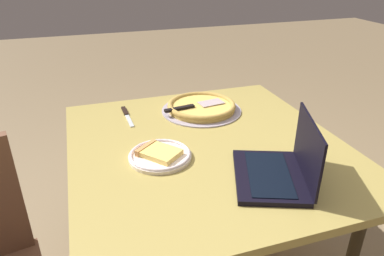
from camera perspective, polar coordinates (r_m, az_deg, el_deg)
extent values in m
cube|color=#A69148|center=(1.45, 2.42, -3.10)|extent=(1.15, 1.08, 0.03)
cylinder|color=#2D2516|center=(2.13, 9.14, -4.35)|extent=(0.05, 0.05, 0.69)
cylinder|color=#2D2516|center=(1.94, -14.54, -8.31)|extent=(0.05, 0.05, 0.69)
cube|color=black|center=(1.26, 12.13, -7.51)|extent=(0.38, 0.33, 0.02)
cube|color=black|center=(1.25, 12.18, -7.11)|extent=(0.31, 0.23, 0.00)
cube|color=black|center=(1.23, 18.06, -3.20)|extent=(0.30, 0.12, 0.20)
cube|color=#33568F|center=(1.23, 17.96, -3.20)|extent=(0.26, 0.10, 0.18)
cylinder|color=white|center=(1.35, -5.12, -4.55)|extent=(0.24, 0.24, 0.01)
torus|color=silver|center=(1.35, -5.14, -4.19)|extent=(0.23, 0.23, 0.01)
cube|color=#EFC861|center=(1.34, -5.15, -3.93)|extent=(0.18, 0.17, 0.02)
cube|color=tan|center=(1.38, -7.40, -3.16)|extent=(0.09, 0.10, 0.03)
cylinder|color=#A398A8|center=(1.74, 1.51, 2.86)|extent=(0.39, 0.39, 0.01)
cylinder|color=#DBB655|center=(1.74, 1.52, 3.30)|extent=(0.32, 0.32, 0.02)
torus|color=#B79144|center=(1.73, 1.52, 3.65)|extent=(0.33, 0.33, 0.03)
cube|color=#BEAAAE|center=(1.76, 3.07, 4.06)|extent=(0.09, 0.13, 0.00)
cube|color=black|center=(1.68, -2.01, 3.15)|extent=(0.05, 0.15, 0.01)
cube|color=silver|center=(1.68, -10.09, 1.41)|extent=(0.17, 0.02, 0.00)
cube|color=black|center=(1.76, -10.69, 2.70)|extent=(0.10, 0.02, 0.01)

